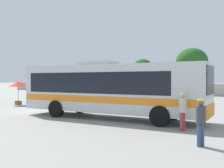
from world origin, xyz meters
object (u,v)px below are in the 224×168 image
Objects in this scene: vendor_umbrella_near_gate_red at (18,85)px; roadside_tree_left at (143,67)px; parked_car_leftmost_dark_blue at (111,89)px; roadside_tree_midleft at (192,61)px; attendant_by_bus_door at (183,109)px; passenger_waiting_on_apron at (201,120)px; coach_bus_silver_orange at (108,88)px; parked_car_second_dark_blue at (148,90)px.

vendor_umbrella_near_gate_red is 0.35× the size of roadside_tree_left.
roadside_tree_midleft is at bearing 25.47° from parked_car_leftmost_dark_blue.
roadside_tree_left reaches higher than attendant_by_bus_door.
vendor_umbrella_near_gate_red is at bearing 166.09° from attendant_by_bus_door.
passenger_waiting_on_apron is at bearing -74.45° from roadside_tree_midleft.
roadside_tree_left reaches higher than passenger_waiting_on_apron.
parked_car_leftmost_dark_blue is at bearing 122.03° from coach_bus_silver_orange.
parked_car_second_dark_blue is (-12.56, 24.07, -0.19)m from attendant_by_bus_door.
roadside_tree_left is (-19.19, 35.93, 3.74)m from passenger_waiting_on_apron.
attendant_by_bus_door reaches higher than parked_car_leftmost_dark_blue.
roadside_tree_midleft is at bearing 48.48° from parked_car_second_dark_blue.
roadside_tree_midleft reaches higher than parked_car_leftmost_dark_blue.
passenger_waiting_on_apron is (1.37, -2.40, -0.04)m from attendant_by_bus_door.
passenger_waiting_on_apron is at bearing -60.36° from attendant_by_bus_door.
roadside_tree_midleft is at bearing 95.25° from coach_bus_silver_orange.
vendor_umbrella_near_gate_red is at bearing -101.28° from parked_car_second_dark_blue.
coach_bus_silver_orange is at bearing 163.29° from attendant_by_bus_door.
attendant_by_bus_door is 38.16m from roadside_tree_left.
coach_bus_silver_orange reaches higher than parked_car_second_dark_blue.
roadside_tree_midleft reaches higher than parked_car_second_dark_blue.
roadside_tree_midleft is (8.97, 25.61, 3.34)m from vendor_umbrella_near_gate_red.
roadside_tree_midleft is at bearing 104.29° from attendant_by_bus_door.
vendor_umbrella_near_gate_red is 0.50× the size of parked_car_second_dark_blue.
parked_car_leftmost_dark_blue is at bearing 128.41° from attendant_by_bus_door.
vendor_umbrella_near_gate_red reaches higher than parked_car_second_dark_blue.
attendant_by_bus_door is 17.06m from vendor_umbrella_near_gate_red.
parked_car_second_dark_blue is (-7.58, 22.57, -1.04)m from coach_bus_silver_orange.
roadside_tree_left reaches higher than coach_bus_silver_orange.
parked_car_leftmost_dark_blue is at bearing -154.53° from roadside_tree_midleft.
parked_car_leftmost_dark_blue is 1.07× the size of parked_car_second_dark_blue.
parked_car_leftmost_dark_blue is (-19.17, 24.18, -0.17)m from attendant_by_bus_door.
attendant_by_bus_door is at bearing -16.71° from coach_bus_silver_orange.
vendor_umbrella_near_gate_red is at bearing -82.55° from parked_car_leftmost_dark_blue.
parked_car_leftmost_dark_blue is (-2.63, 20.08, -1.03)m from vendor_umbrella_near_gate_red.
parked_car_second_dark_blue is at bearing -0.95° from parked_car_leftmost_dark_blue.
coach_bus_silver_orange reaches higher than attendant_by_bus_door.
coach_bus_silver_orange is at bearing -68.15° from roadside_tree_left.
passenger_waiting_on_apron is 0.76× the size of vendor_umbrella_near_gate_red.
roadside_tree_left is at bearing 159.53° from roadside_tree_midleft.
vendor_umbrella_near_gate_red is at bearing 167.32° from coach_bus_silver_orange.
coach_bus_silver_orange is 2.51× the size of parked_car_leftmost_dark_blue.
passenger_waiting_on_apron is 19.07m from vendor_umbrella_near_gate_red.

